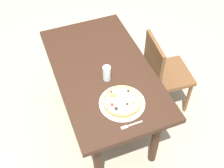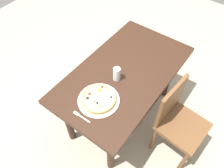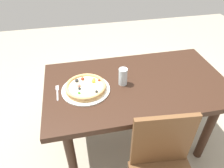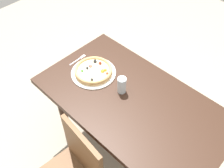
{
  "view_description": "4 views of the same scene",
  "coord_description": "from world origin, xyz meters",
  "px_view_note": "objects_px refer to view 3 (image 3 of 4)",
  "views": [
    {
      "loc": [
        -1.63,
        0.55,
        2.49
      ],
      "look_at": [
        -0.19,
        -0.01,
        0.76
      ],
      "focal_mm": 46.97,
      "sensor_mm": 36.0,
      "label": 1
    },
    {
      "loc": [
        -1.16,
        -0.72,
        2.27
      ],
      "look_at": [
        -0.19,
        -0.01,
        0.76
      ],
      "focal_mm": 35.65,
      "sensor_mm": 36.0,
      "label": 2
    },
    {
      "loc": [
        -0.44,
        -1.19,
        1.71
      ],
      "look_at": [
        -0.19,
        -0.01,
        0.76
      ],
      "focal_mm": 33.52,
      "sensor_mm": 36.0,
      "label": 3
    },
    {
      "loc": [
        0.67,
        -0.9,
        2.16
      ],
      "look_at": [
        -0.19,
        -0.01,
        0.76
      ],
      "focal_mm": 40.54,
      "sensor_mm": 36.0,
      "label": 4
    }
  ],
  "objects_px": {
    "pizza": "(86,87)",
    "fork": "(57,92)",
    "plate": "(86,90)",
    "dining_table": "(136,93)",
    "drinking_glass": "(123,77)"
  },
  "relations": [
    {
      "from": "pizza",
      "to": "drinking_glass",
      "type": "xyz_separation_m",
      "value": [
        0.28,
        0.02,
        0.04
      ]
    },
    {
      "from": "pizza",
      "to": "fork",
      "type": "bearing_deg",
      "value": 173.69
    },
    {
      "from": "dining_table",
      "to": "drinking_glass",
      "type": "xyz_separation_m",
      "value": [
        -0.11,
        0.01,
        0.17
      ]
    },
    {
      "from": "fork",
      "to": "drinking_glass",
      "type": "xyz_separation_m",
      "value": [
        0.48,
        -0.0,
        0.06
      ]
    },
    {
      "from": "fork",
      "to": "plate",
      "type": "bearing_deg",
      "value": -97.42
    },
    {
      "from": "dining_table",
      "to": "drinking_glass",
      "type": "distance_m",
      "value": 0.2
    },
    {
      "from": "dining_table",
      "to": "fork",
      "type": "distance_m",
      "value": 0.6
    },
    {
      "from": "fork",
      "to": "drinking_glass",
      "type": "distance_m",
      "value": 0.49
    },
    {
      "from": "pizza",
      "to": "fork",
      "type": "xyz_separation_m",
      "value": [
        -0.2,
        0.02,
        -0.03
      ]
    },
    {
      "from": "plate",
      "to": "pizza",
      "type": "relative_size",
      "value": 1.19
    },
    {
      "from": "dining_table",
      "to": "drinking_glass",
      "type": "height_order",
      "value": "drinking_glass"
    },
    {
      "from": "dining_table",
      "to": "plate",
      "type": "relative_size",
      "value": 3.96
    },
    {
      "from": "dining_table",
      "to": "fork",
      "type": "height_order",
      "value": "fork"
    },
    {
      "from": "plate",
      "to": "drinking_glass",
      "type": "relative_size",
      "value": 2.65
    },
    {
      "from": "plate",
      "to": "pizza",
      "type": "xyz_separation_m",
      "value": [
        0.0,
        0.0,
        0.03
      ]
    }
  ]
}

